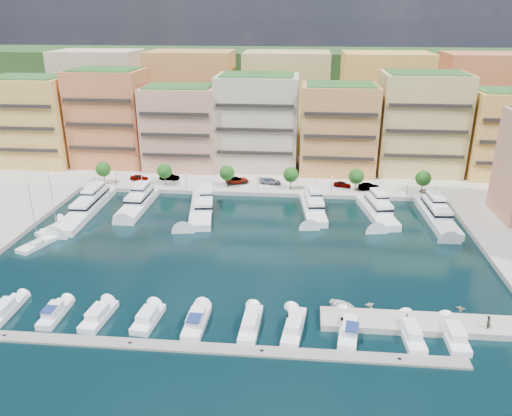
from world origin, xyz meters
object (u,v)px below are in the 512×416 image
Objects in this scene: person_1 at (488,322)px; car_2 at (237,180)px; tree_1 at (164,171)px; cruiser_0 at (5,311)px; car_0 at (139,178)px; cruiser_2 at (99,316)px; cruiser_7 at (349,330)px; lamppost_0 at (116,176)px; cruiser_9 at (454,336)px; cruiser_8 at (410,333)px; tree_3 at (291,175)px; car_4 at (342,184)px; cruiser_1 at (54,314)px; yacht_4 at (313,208)px; yacht_6 at (436,214)px; car_3 at (270,181)px; tree_4 at (356,176)px; yacht_1 at (139,202)px; lamppost_2 at (258,180)px; tender_0 at (342,304)px; cruiser_4 at (197,322)px; tree_2 at (227,173)px; cruiser_6 at (294,327)px; sailboat_1 at (38,244)px; cruiser_3 at (148,319)px; lamppost_4 at (408,184)px; tender_3 at (461,308)px; cruiser_5 at (251,325)px; sailboat_2 at (56,228)px; yacht_2 at (202,206)px; car_5 at (369,187)px; yacht_5 at (377,210)px; tree_5 at (423,178)px; lamppost_1 at (186,178)px; tree_0 at (103,169)px; yacht_0 at (88,206)px; lamppost_3 at (332,182)px; car_1 at (169,177)px.

car_2 is at bearing -85.32° from person_1.
tree_1 is 0.64× the size of cruiser_0.
car_0 is at bearing 71.25° from car_2.
cruiser_7 is (36.46, -0.03, 0.02)m from cruiser_2.
lamppost_0 reaches higher than cruiser_9.
cruiser_2 and cruiser_8 have the same top height.
tree_3 is (32.00, 0.00, 0.00)m from tree_1.
car_2 is (12.67, 61.14, 1.30)m from cruiser_2.
car_2 is at bearing 104.51° from car_4.
cruiser_1 is 6.75m from cruiser_2.
yacht_6 is (26.78, -1.67, 0.12)m from yacht_4.
cruiser_1 is 1.33× the size of car_3.
yacht_1 is at bearing -165.68° from tree_4.
person_1 is at bearing -55.56° from lamppost_2.
tender_0 is (9.41, -51.27, -4.34)m from tree_3.
person_1 is (41.01, 1.70, 1.40)m from cruiser_4.
tree_2 is 0.60× the size of cruiser_6.
cruiser_1 is 35.50m from cruiser_6.
sailboat_1 reaches higher than cruiser_2.
car_3 is (-7.53, 61.43, 1.25)m from cruiser_6.
car_3 reaches higher than cruiser_4.
cruiser_3 is (-24.54, -45.53, -0.54)m from yacht_4.
tender_3 is (-0.65, -48.23, -3.46)m from lamppost_4.
cruiser_1 reaches higher than cruiser_0.
tree_2 is 59.47m from cruiser_5.
person_1 is at bearing -61.64° from yacht_4.
sailboat_2 is 62.23m from tender_0.
cruiser_9 is (36.18, 0.02, -0.02)m from cruiser_4.
yacht_2 is at bearing -72.01° from person_1.
yacht_4 is 65.07m from cruiser_0.
cruiser_4 is at bearing 149.10° from car_5.
sailboat_1 is at bearing 162.36° from cruiser_9.
cruiser_6 is 0.71× the size of sailboat_1.
yacht_1 is at bearing 128.25° from car_3.
yacht_5 reaches higher than cruiser_2.
cruiser_5 is (-36.04, -58.10, -4.20)m from tree_5.
cruiser_1 is at bearing -97.49° from lamppost_1.
yacht_4 is 59.81m from cruiser_1.
lamppost_4 reaches higher than car_3.
yacht_6 is at bearing 63.04° from cruiser_7.
tree_0 is 4.70m from lamppost_0.
yacht_0 is at bearing 81.19° from tender_0.
yacht_6 is (64.20, -14.22, -3.53)m from tree_1.
tree_2 is 58.31m from cruiser_3.
tree_0 reaches higher than yacht_0.
lamppost_3 is 60.05m from cruiser_4.
tree_5 is at bearing 3.29° from lamppost_2.
yacht_1 is at bearing -170.36° from lamppost_4.
cruiser_3 is 63.55m from car_1.
tree_3 is 1.35× the size of lamppost_3.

